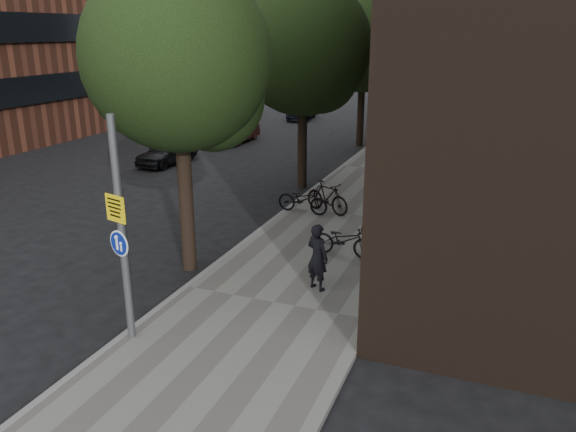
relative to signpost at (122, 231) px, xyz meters
The scene contains 15 objects.
ground 3.10m from the signpost, 27.80° to the right, with size 120.00×120.00×0.00m, color black.
sidewalk 9.55m from the signpost, 77.24° to the left, with size 4.50×60.00×0.12m, color slate.
curb_edge 9.33m from the signpost, 91.27° to the left, with size 0.15×60.00×0.13m, color slate.
street_tree_near 4.68m from the signpost, 101.17° to the left, with size 4.40×4.40×7.50m.
street_tree_mid 12.53m from the signpost, 93.42° to the left, with size 5.00×5.00×7.80m.
street_tree_far 21.39m from the signpost, 91.97° to the left, with size 5.00×5.00×7.80m.
signpost is the anchor object (origin of this frame).
pedestrian 4.57m from the signpost, 51.15° to the left, with size 0.58×0.38×1.60m, color black.
parked_bike_facade_near 6.44m from the signpost, 63.75° to the left, with size 0.60×1.71×0.90m, color black.
parked_bike_facade_far 10.34m from the signpost, 68.10° to the left, with size 0.42×1.49×0.90m, color black.
parked_bike_curb_near 8.86m from the signpost, 87.04° to the left, with size 0.61×1.76×0.93m, color black.
parked_bike_curb_far 9.22m from the signpost, 82.42° to the left, with size 0.50×1.77×1.06m, color black.
parked_car_near 15.86m from the signpost, 120.38° to the left, with size 1.37×3.41×1.16m, color black.
parked_car_mid 20.95m from the signpost, 110.47° to the left, with size 1.18×3.39×1.12m, color #531A17.
parked_car_far 29.58m from the signpost, 103.47° to the left, with size 1.49×3.66×1.06m, color black.
Camera 1 is at (4.65, -7.05, 5.90)m, focal length 35.00 mm.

